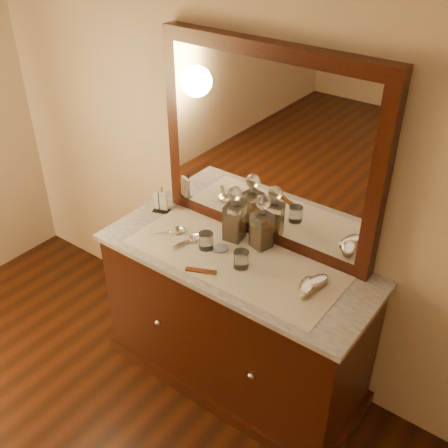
{
  "coord_description": "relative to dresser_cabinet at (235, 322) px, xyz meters",
  "views": [
    {
      "loc": [
        1.23,
        0.22,
        2.44
      ],
      "look_at": [
        0.0,
        1.85,
        1.1
      ],
      "focal_mm": 42.78,
      "sensor_mm": 36.0,
      "label": 1
    }
  ],
  "objects": [
    {
      "name": "dresser_cabinet",
      "position": [
        0.0,
        0.0,
        0.0
      ],
      "size": [
        1.4,
        0.55,
        0.82
      ],
      "primitive_type": "cube",
      "color": "black",
      "rests_on": "floor"
    },
    {
      "name": "dresser_plinth",
      "position": [
        0.0,
        0.0,
        -0.37
      ],
      "size": [
        1.46,
        0.59,
        0.08
      ],
      "primitive_type": "cube",
      "color": "black",
      "rests_on": "floor"
    },
    {
      "name": "knob_left",
      "position": [
        -0.3,
        -0.28,
        0.04
      ],
      "size": [
        0.04,
        0.04,
        0.04
      ],
      "primitive_type": "sphere",
      "color": "silver",
      "rests_on": "dresser_cabinet"
    },
    {
      "name": "knob_right",
      "position": [
        0.3,
        -0.28,
        0.04
      ],
      "size": [
        0.04,
        0.04,
        0.04
      ],
      "primitive_type": "sphere",
      "color": "silver",
      "rests_on": "dresser_cabinet"
    },
    {
      "name": "marble_top",
      "position": [
        0.0,
        0.0,
        0.42
      ],
      "size": [
        1.44,
        0.59,
        0.03
      ],
      "primitive_type": "cube",
      "color": "silver",
      "rests_on": "dresser_cabinet"
    },
    {
      "name": "mirror_frame",
      "position": [
        0.0,
        0.25,
        0.94
      ],
      "size": [
        1.2,
        0.08,
        1.0
      ],
      "primitive_type": "cube",
      "color": "black",
      "rests_on": "marble_top"
    },
    {
      "name": "mirror_glass",
      "position": [
        0.0,
        0.21,
        0.94
      ],
      "size": [
        1.06,
        0.01,
        0.86
      ],
      "primitive_type": "cube",
      "color": "white",
      "rests_on": "marble_top"
    },
    {
      "name": "lace_runner",
      "position": [
        0.0,
        -0.02,
        0.44
      ],
      "size": [
        1.1,
        0.45,
        0.0
      ],
      "primitive_type": "cube",
      "color": "beige",
      "rests_on": "marble_top"
    },
    {
      "name": "pin_dish",
      "position": [
        -0.1,
        0.0,
        0.45
      ],
      "size": [
        0.09,
        0.09,
        0.01
      ],
      "primitive_type": "cylinder",
      "rotation": [
        0.0,
        0.0,
        0.2
      ],
      "color": "white",
      "rests_on": "lace_runner"
    },
    {
      "name": "comb",
      "position": [
        -0.07,
        -0.2,
        0.45
      ],
      "size": [
        0.15,
        0.09,
        0.01
      ],
      "primitive_type": "cube",
      "rotation": [
        0.0,
        0.0,
        0.42
      ],
      "color": "brown",
      "rests_on": "lace_runner"
    },
    {
      "name": "napkin_rack",
      "position": [
        -0.59,
        0.1,
        0.5
      ],
      "size": [
        0.11,
        0.08,
        0.14
      ],
      "color": "black",
      "rests_on": "marble_top"
    },
    {
      "name": "decanter_left",
      "position": [
        -0.1,
        0.13,
        0.56
      ],
      "size": [
        0.11,
        0.11,
        0.31
      ],
      "color": "brown",
      "rests_on": "lace_runner"
    },
    {
      "name": "decanter_right",
      "position": [
        0.05,
        0.15,
        0.56
      ],
      "size": [
        0.11,
        0.11,
        0.3
      ],
      "color": "brown",
      "rests_on": "lace_runner"
    },
    {
      "name": "brush_near",
      "position": [
        0.41,
        -0.02,
        0.47
      ],
      "size": [
        0.11,
        0.17,
        0.04
      ],
      "color": "#967F5C",
      "rests_on": "lace_runner"
    },
    {
      "name": "brush_far",
      "position": [
        0.43,
        0.03,
        0.47
      ],
      "size": [
        0.11,
        0.17,
        0.04
      ],
      "color": "#967F5C",
      "rests_on": "lace_runner"
    },
    {
      "name": "hand_mirror_outer",
      "position": [
        -0.4,
        -0.02,
        0.45
      ],
      "size": [
        0.17,
        0.17,
        0.02
      ],
      "color": "silver",
      "rests_on": "lace_runner"
    },
    {
      "name": "hand_mirror_inner",
      "position": [
        -0.26,
        -0.02,
        0.45
      ],
      "size": [
        0.1,
        0.2,
        0.02
      ],
      "color": "silver",
      "rests_on": "lace_runner"
    },
    {
      "name": "tumblers",
      "position": [
        -0.05,
        -0.04,
        0.49
      ],
      "size": [
        0.31,
        0.1,
        0.09
      ],
      "color": "white",
      "rests_on": "lace_runner"
    }
  ]
}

